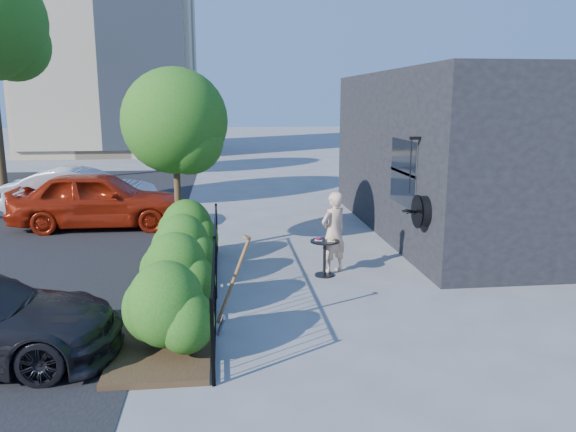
{
  "coord_description": "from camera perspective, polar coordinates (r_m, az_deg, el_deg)",
  "views": [
    {
      "loc": [
        -1.34,
        -9.18,
        3.34
      ],
      "look_at": [
        -0.14,
        1.01,
        1.2
      ],
      "focal_mm": 35.0,
      "sensor_mm": 36.0,
      "label": 1
    }
  ],
  "objects": [
    {
      "name": "shop_building",
      "position": [
        15.35,
        19.9,
        6.08
      ],
      "size": [
        6.22,
        9.0,
        4.0
      ],
      "color": "black",
      "rests_on": "ground"
    },
    {
      "name": "fence",
      "position": [
        9.59,
        -7.41,
        -5.16
      ],
      "size": [
        0.05,
        6.05,
        1.1
      ],
      "color": "black",
      "rests_on": "ground"
    },
    {
      "name": "shrubs",
      "position": [
        9.68,
        -10.99,
        -4.27
      ],
      "size": [
        1.1,
        5.6,
        1.24
      ],
      "color": "#215A14",
      "rests_on": "ground"
    },
    {
      "name": "woman",
      "position": [
        10.94,
        4.64,
        -1.69
      ],
      "size": [
        0.7,
        0.63,
        1.6
      ],
      "primitive_type": "imported",
      "rotation": [
        0.0,
        0.0,
        3.68
      ],
      "color": "#E1B591",
      "rests_on": "ground"
    },
    {
      "name": "cafe_table",
      "position": [
        10.78,
        3.74,
        -3.62
      ],
      "size": [
        0.56,
        0.56,
        0.74
      ],
      "rotation": [
        0.0,
        0.0,
        -0.18
      ],
      "color": "black",
      "rests_on": "ground"
    },
    {
      "name": "car_silver",
      "position": [
        17.39,
        -20.08,
        2.31
      ],
      "size": [
        4.21,
        1.49,
        1.38
      ],
      "primitive_type": "imported",
      "rotation": [
        0.0,
        0.0,
        1.58
      ],
      "color": "silver",
      "rests_on": "ground"
    },
    {
      "name": "ground",
      "position": [
        9.86,
        1.51,
        -8.02
      ],
      "size": [
        120.0,
        120.0,
        0.0
      ],
      "primitive_type": "plane",
      "color": "gray",
      "rests_on": "ground"
    },
    {
      "name": "car_red",
      "position": [
        15.56,
        -18.65,
        1.6
      ],
      "size": [
        4.45,
        1.84,
        1.51
      ],
      "primitive_type": "imported",
      "rotation": [
        0.0,
        0.0,
        1.56
      ],
      "color": "#A6230D",
      "rests_on": "ground"
    },
    {
      "name": "patio_tree",
      "position": [
        11.98,
        -11.12,
        8.81
      ],
      "size": [
        2.2,
        2.2,
        3.94
      ],
      "color": "#3F2B19",
      "rests_on": "ground"
    },
    {
      "name": "planting_bed",
      "position": [
        9.79,
        -11.47,
        -8.16
      ],
      "size": [
        1.3,
        6.0,
        0.08
      ],
      "primitive_type": "cube",
      "color": "#382616",
      "rests_on": "ground"
    },
    {
      "name": "shovel",
      "position": [
        8.16,
        -5.82,
        -7.5
      ],
      "size": [
        0.53,
        0.19,
        1.49
      ],
      "color": "brown",
      "rests_on": "ground"
    }
  ]
}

